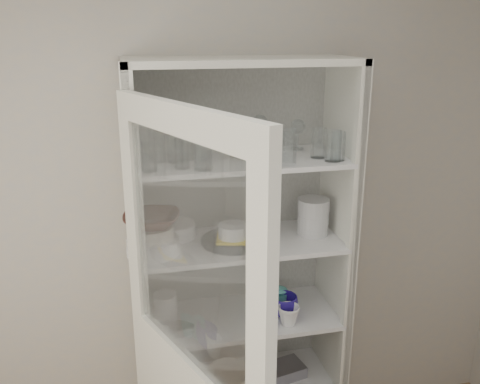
{
  "coord_description": "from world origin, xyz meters",
  "views": [
    {
      "loc": [
        -0.29,
        -0.89,
        2.21
      ],
      "look_at": [
        0.2,
        1.27,
        1.5
      ],
      "focal_mm": 38.0,
      "sensor_mm": 36.0,
      "label": 1
    }
  ],
  "objects_px": {
    "grey_bowl_stack": "(313,217)",
    "cream_dish": "(229,377)",
    "terracotta_bowl": "(152,220)",
    "teal_jar": "(280,298)",
    "cream_bowl": "(152,232)",
    "white_ramekin": "(233,231)",
    "goblet_2": "(260,131)",
    "mug_blue": "(284,306)",
    "white_canister": "(165,307)",
    "mug_white": "(289,315)",
    "measuring_cups": "(180,329)",
    "glass_platter": "(233,241)",
    "yellow_trivet": "(233,238)",
    "mug_teal": "(264,298)",
    "goblet_3": "(298,133)",
    "pantry_cabinet": "(237,293)",
    "goblet_1": "(243,134)",
    "goblet_0": "(190,137)",
    "plate_stack_front": "(153,246)",
    "plate_stack_back": "(176,230)",
    "tin_box": "(284,370)"
  },
  "relations": [
    {
      "from": "goblet_2",
      "to": "yellow_trivet",
      "type": "height_order",
      "value": "goblet_2"
    },
    {
      "from": "yellow_trivet",
      "to": "grey_bowl_stack",
      "type": "distance_m",
      "value": 0.4
    },
    {
      "from": "plate_stack_back",
      "to": "cream_bowl",
      "type": "distance_m",
      "value": 0.21
    },
    {
      "from": "goblet_2",
      "to": "plate_stack_front",
      "type": "distance_m",
      "value": 0.73
    },
    {
      "from": "terracotta_bowl",
      "to": "teal_jar",
      "type": "distance_m",
      "value": 0.81
    },
    {
      "from": "goblet_2",
      "to": "yellow_trivet",
      "type": "relative_size",
      "value": 1.2
    },
    {
      "from": "measuring_cups",
      "to": "white_canister",
      "type": "bearing_deg",
      "value": 112.07
    },
    {
      "from": "cream_bowl",
      "to": "grey_bowl_stack",
      "type": "bearing_deg",
      "value": 4.01
    },
    {
      "from": "mug_white",
      "to": "teal_jar",
      "type": "bearing_deg",
      "value": 91.1
    },
    {
      "from": "teal_jar",
      "to": "pantry_cabinet",
      "type": "bearing_deg",
      "value": 169.05
    },
    {
      "from": "pantry_cabinet",
      "to": "goblet_2",
      "type": "bearing_deg",
      "value": 26.77
    },
    {
      "from": "pantry_cabinet",
      "to": "cream_bowl",
      "type": "height_order",
      "value": "pantry_cabinet"
    },
    {
      "from": "mug_blue",
      "to": "measuring_cups",
      "type": "xyz_separation_m",
      "value": [
        -0.52,
        -0.04,
        -0.03
      ]
    },
    {
      "from": "grey_bowl_stack",
      "to": "measuring_cups",
      "type": "height_order",
      "value": "grey_bowl_stack"
    },
    {
      "from": "goblet_2",
      "to": "glass_platter",
      "type": "relative_size",
      "value": 0.61
    },
    {
      "from": "goblet_1",
      "to": "cream_bowl",
      "type": "xyz_separation_m",
      "value": [
        -0.45,
        -0.16,
        -0.39
      ]
    },
    {
      "from": "goblet_1",
      "to": "white_canister",
      "type": "height_order",
      "value": "goblet_1"
    },
    {
      "from": "plate_stack_front",
      "to": "mug_teal",
      "type": "bearing_deg",
      "value": 10.55
    },
    {
      "from": "mug_teal",
      "to": "cream_dish",
      "type": "height_order",
      "value": "mug_teal"
    },
    {
      "from": "yellow_trivet",
      "to": "measuring_cups",
      "type": "height_order",
      "value": "yellow_trivet"
    },
    {
      "from": "glass_platter",
      "to": "mug_blue",
      "type": "bearing_deg",
      "value": -8.7
    },
    {
      "from": "mug_teal",
      "to": "tin_box",
      "type": "height_order",
      "value": "mug_teal"
    },
    {
      "from": "yellow_trivet",
      "to": "mug_teal",
      "type": "distance_m",
      "value": 0.42
    },
    {
      "from": "pantry_cabinet",
      "to": "goblet_1",
      "type": "relative_size",
      "value": 12.24
    },
    {
      "from": "tin_box",
      "to": "measuring_cups",
      "type": "bearing_deg",
      "value": -170.75
    },
    {
      "from": "pantry_cabinet",
      "to": "mug_white",
      "type": "distance_m",
      "value": 0.29
    },
    {
      "from": "goblet_1",
      "to": "mug_white",
      "type": "height_order",
      "value": "goblet_1"
    },
    {
      "from": "teal_jar",
      "to": "measuring_cups",
      "type": "xyz_separation_m",
      "value": [
        -0.52,
        -0.12,
        -0.03
      ]
    },
    {
      "from": "yellow_trivet",
      "to": "cream_dish",
      "type": "distance_m",
      "value": 0.79
    },
    {
      "from": "goblet_1",
      "to": "measuring_cups",
      "type": "height_order",
      "value": "goblet_1"
    },
    {
      "from": "plate_stack_back",
      "to": "measuring_cups",
      "type": "xyz_separation_m",
      "value": [
        -0.02,
        -0.2,
        -0.42
      ]
    },
    {
      "from": "mug_blue",
      "to": "white_canister",
      "type": "height_order",
      "value": "white_canister"
    },
    {
      "from": "goblet_0",
      "to": "mug_teal",
      "type": "bearing_deg",
      "value": -11.7
    },
    {
      "from": "terracotta_bowl",
      "to": "goblet_3",
      "type": "bearing_deg",
      "value": 12.96
    },
    {
      "from": "goblet_2",
      "to": "mug_blue",
      "type": "distance_m",
      "value": 0.86
    },
    {
      "from": "glass_platter",
      "to": "measuring_cups",
      "type": "height_order",
      "value": "glass_platter"
    },
    {
      "from": "mug_white",
      "to": "measuring_cups",
      "type": "relative_size",
      "value": 1.11
    },
    {
      "from": "yellow_trivet",
      "to": "cream_dish",
      "type": "height_order",
      "value": "yellow_trivet"
    },
    {
      "from": "goblet_2",
      "to": "mug_white",
      "type": "xyz_separation_m",
      "value": [
        0.08,
        -0.27,
        -0.84
      ]
    },
    {
      "from": "pantry_cabinet",
      "to": "yellow_trivet",
      "type": "height_order",
      "value": "pantry_cabinet"
    },
    {
      "from": "goblet_3",
      "to": "white_canister",
      "type": "height_order",
      "value": "goblet_3"
    },
    {
      "from": "cream_bowl",
      "to": "white_ramekin",
      "type": "relative_size",
      "value": 1.35
    },
    {
      "from": "mug_teal",
      "to": "teal_jar",
      "type": "relative_size",
      "value": 1.07
    },
    {
      "from": "grey_bowl_stack",
      "to": "cream_dish",
      "type": "xyz_separation_m",
      "value": [
        -0.42,
        0.01,
        -0.85
      ]
    },
    {
      "from": "goblet_3",
      "to": "grey_bowl_stack",
      "type": "bearing_deg",
      "value": -64.09
    },
    {
      "from": "goblet_1",
      "to": "teal_jar",
      "type": "relative_size",
      "value": 1.8
    },
    {
      "from": "plate_stack_front",
      "to": "terracotta_bowl",
      "type": "distance_m",
      "value": 0.12
    },
    {
      "from": "plate_stack_front",
      "to": "white_ramekin",
      "type": "relative_size",
      "value": 1.68
    },
    {
      "from": "plate_stack_front",
      "to": "glass_platter",
      "type": "bearing_deg",
      "value": 5.91
    },
    {
      "from": "goblet_0",
      "to": "terracotta_bowl",
      "type": "height_order",
      "value": "goblet_0"
    }
  ]
}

